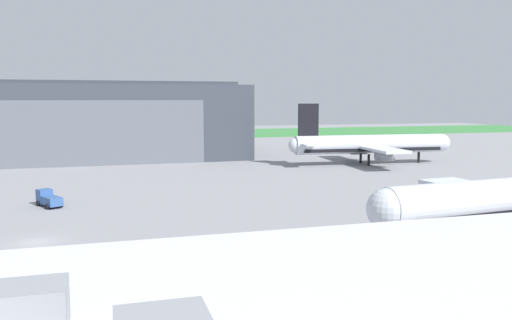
{
  "coord_description": "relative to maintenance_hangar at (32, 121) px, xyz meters",
  "views": [
    {
      "loc": [
        6.83,
        -56.16,
        14.51
      ],
      "look_at": [
        28.81,
        18.52,
        5.46
      ],
      "focal_mm": 36.77,
      "sensor_mm": 36.0,
      "label": 1
    }
  ],
  "objects": [
    {
      "name": "airliner_far_right",
      "position": [
        74.05,
        -34.35,
        -4.7
      ],
      "size": [
        38.51,
        29.44,
        13.58
      ],
      "color": "silver",
      "rests_on": "ground_plane"
    },
    {
      "name": "maintenance_hangar",
      "position": [
        0.0,
        0.0,
        0.0
      ],
      "size": [
        101.94,
        40.68,
        19.08
      ],
      "color": "#383D47",
      "rests_on": "ground_plane"
    },
    {
      "name": "grass_field_strip",
      "position": [
        9.52,
        79.57,
        -9.04
      ],
      "size": [
        440.0,
        56.0,
        0.08
      ],
      "primitive_type": "cube",
      "color": "#3B813F",
      "rests_on": "ground_plane"
    },
    {
      "name": "ground_plane",
      "position": [
        9.52,
        -82.85,
        -9.08
      ],
      "size": [
        440.0,
        440.0,
        0.0
      ],
      "primitive_type": "plane",
      "color": "gray"
    },
    {
      "name": "ops_van",
      "position": [
        9.06,
        -63.81,
        -8.03
      ],
      "size": [
        3.84,
        5.2,
        2.2
      ],
      "color": "#335693",
      "rests_on": "ground_plane"
    }
  ]
}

